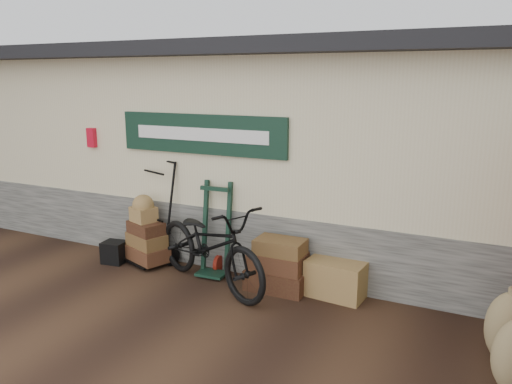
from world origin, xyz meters
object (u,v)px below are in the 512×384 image
(wicker_hamper, at_px, (336,278))
(black_trunk, at_px, (114,252))
(porter_trolley, at_px, (156,211))
(bicycle, at_px, (210,240))
(suitcase_stack, at_px, (278,264))
(green_barrow, at_px, (215,229))

(wicker_hamper, distance_m, black_trunk, 3.36)
(porter_trolley, xyz_separation_m, bicycle, (1.19, -0.44, -0.14))
(wicker_hamper, bearing_deg, bicycle, -164.70)
(porter_trolley, height_order, bicycle, porter_trolley)
(porter_trolley, xyz_separation_m, black_trunk, (-0.55, -0.32, -0.62))
(porter_trolley, height_order, suitcase_stack, porter_trolley)
(porter_trolley, xyz_separation_m, green_barrow, (1.03, -0.02, -0.13))
(wicker_hamper, bearing_deg, green_barrow, -179.26)
(wicker_hamper, bearing_deg, porter_trolley, 180.00)
(porter_trolley, distance_m, black_trunk, 0.89)
(porter_trolley, bearing_deg, wicker_hamper, 20.03)
(suitcase_stack, relative_size, black_trunk, 2.42)
(wicker_hamper, distance_m, bicycle, 1.70)
(suitcase_stack, bearing_deg, porter_trolley, 176.19)
(black_trunk, distance_m, bicycle, 1.81)
(porter_trolley, distance_m, wicker_hamper, 2.84)
(porter_trolley, distance_m, suitcase_stack, 2.08)
(porter_trolley, distance_m, green_barrow, 1.04)
(black_trunk, relative_size, bicycle, 0.15)
(green_barrow, xyz_separation_m, wicker_hamper, (1.75, 0.02, -0.42))
(porter_trolley, bearing_deg, green_barrow, 18.76)
(green_barrow, bearing_deg, bicycle, -72.50)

